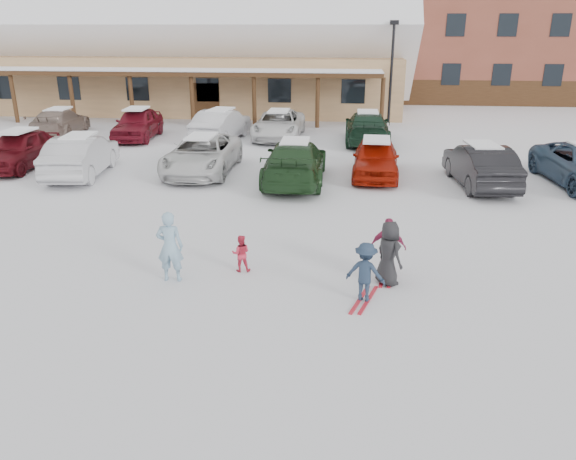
# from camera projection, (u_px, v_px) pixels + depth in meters

# --- Properties ---
(ground) EXTENTS (160.00, 160.00, 0.00)m
(ground) POSITION_uv_depth(u_px,v_px,m) (270.00, 287.00, 12.58)
(ground) COLOR white
(ground) RESTS_ON ground
(day_lodge) EXTENTS (29.12, 12.50, 10.38)m
(day_lodge) POSITION_uv_depth(u_px,v_px,m) (191.00, 49.00, 38.18)
(day_lodge) COLOR tan
(day_lodge) RESTS_ON ground
(lamp_post) EXTENTS (0.50, 0.25, 5.77)m
(lamp_post) POSITION_uv_depth(u_px,v_px,m) (392.00, 66.00, 32.57)
(lamp_post) COLOR black
(lamp_post) RESTS_ON ground
(conifer_2) EXTENTS (5.28, 5.28, 12.24)m
(conifer_2) POSITION_uv_depth(u_px,v_px,m) (8.00, 10.00, 52.26)
(conifer_2) COLOR black
(conifer_2) RESTS_ON ground
(conifer_3) EXTENTS (3.96, 3.96, 9.18)m
(conifer_3) POSITION_uv_depth(u_px,v_px,m) (396.00, 29.00, 51.37)
(conifer_3) COLOR black
(conifer_3) RESTS_ON ground
(adult_skier) EXTENTS (0.62, 0.42, 1.65)m
(adult_skier) POSITION_uv_depth(u_px,v_px,m) (170.00, 247.00, 12.63)
(adult_skier) COLOR #85ABC3
(adult_skier) RESTS_ON ground
(toddler_red) EXTENTS (0.48, 0.40, 0.90)m
(toddler_red) POSITION_uv_depth(u_px,v_px,m) (241.00, 253.00, 13.23)
(toddler_red) COLOR #D12B44
(toddler_red) RESTS_ON ground
(child_navy) EXTENTS (0.95, 0.71, 1.31)m
(child_navy) POSITION_uv_depth(u_px,v_px,m) (365.00, 272.00, 11.73)
(child_navy) COLOR #1F2F45
(child_navy) RESTS_ON ground
(skis_child_navy) EXTENTS (0.60, 1.40, 0.03)m
(skis_child_navy) POSITION_uv_depth(u_px,v_px,m) (364.00, 300.00, 11.95)
(skis_child_navy) COLOR #B41927
(skis_child_navy) RESTS_ON ground
(child_magenta) EXTENTS (0.86, 0.44, 1.41)m
(child_magenta) POSITION_uv_depth(u_px,v_px,m) (388.00, 247.00, 12.91)
(child_magenta) COLOR #A72B55
(child_magenta) RESTS_ON ground
(skis_child_magenta) EXTENTS (0.36, 1.41, 0.03)m
(skis_child_magenta) POSITION_uv_depth(u_px,v_px,m) (386.00, 275.00, 13.14)
(skis_child_magenta) COLOR #B41927
(skis_child_magenta) RESTS_ON ground
(bystander_dark) EXTENTS (0.81, 0.87, 1.49)m
(bystander_dark) POSITION_uv_depth(u_px,v_px,m) (389.00, 253.00, 12.47)
(bystander_dark) COLOR black
(bystander_dark) RESTS_ON ground
(parked_car_0) EXTENTS (1.85, 4.50, 1.53)m
(parked_car_0) POSITION_uv_depth(u_px,v_px,m) (20.00, 149.00, 22.78)
(parked_car_0) COLOR #580D14
(parked_car_0) RESTS_ON ground
(parked_car_1) EXTENTS (2.21, 4.92, 1.57)m
(parked_car_1) POSITION_uv_depth(u_px,v_px,m) (81.00, 156.00, 21.58)
(parked_car_1) COLOR #B7B7BB
(parked_car_1) RESTS_ON ground
(parked_car_2) EXTENTS (2.45, 5.25, 1.45)m
(parked_car_2) POSITION_uv_depth(u_px,v_px,m) (202.00, 154.00, 22.06)
(parked_car_2) COLOR silver
(parked_car_2) RESTS_ON ground
(parked_car_3) EXTENTS (2.19, 5.37, 1.56)m
(parked_car_3) POSITION_uv_depth(u_px,v_px,m) (295.00, 162.00, 20.64)
(parked_car_3) COLOR #203F1F
(parked_car_3) RESTS_ON ground
(parked_car_4) EXTENTS (1.94, 4.34, 1.45)m
(parked_car_4) POSITION_uv_depth(u_px,v_px,m) (376.00, 158.00, 21.45)
(parked_car_4) COLOR #A71908
(parked_car_4) RESTS_ON ground
(parked_car_5) EXTENTS (2.00, 4.74, 1.52)m
(parked_car_5) POSITION_uv_depth(u_px,v_px,m) (480.00, 165.00, 20.20)
(parked_car_5) COLOR black
(parked_car_5) RESTS_ON ground
(parked_car_7) EXTENTS (2.45, 4.95, 1.38)m
(parked_car_7) POSITION_uv_depth(u_px,v_px,m) (60.00, 122.00, 29.64)
(parked_car_7) COLOR gray
(parked_car_7) RESTS_ON ground
(parked_car_8) EXTENTS (2.10, 4.64, 1.55)m
(parked_car_8) POSITION_uv_depth(u_px,v_px,m) (138.00, 124.00, 28.61)
(parked_car_8) COLOR maroon
(parked_car_8) RESTS_ON ground
(parked_car_9) EXTENTS (2.36, 4.92, 1.56)m
(parked_car_9) POSITION_uv_depth(u_px,v_px,m) (221.00, 125.00, 28.24)
(parked_car_9) COLOR silver
(parked_car_9) RESTS_ON ground
(parked_car_10) EXTENTS (2.44, 5.14, 1.42)m
(parked_car_10) POSITION_uv_depth(u_px,v_px,m) (279.00, 124.00, 28.78)
(parked_car_10) COLOR silver
(parked_car_10) RESTS_ON ground
(parked_car_11) EXTENTS (2.17, 5.28, 1.53)m
(parked_car_11) POSITION_uv_depth(u_px,v_px,m) (367.00, 127.00, 27.64)
(parked_car_11) COLOR #153121
(parked_car_11) RESTS_ON ground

